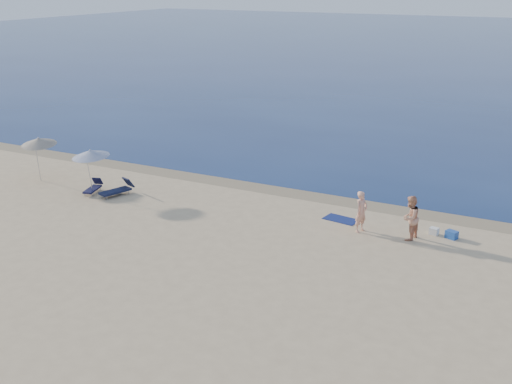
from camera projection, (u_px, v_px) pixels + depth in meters
sea at (503, 47)px, 101.28m from camera, size 240.00×160.00×0.01m
wet_sand_strip at (298, 194)px, 33.44m from camera, size 240.00×1.60×0.00m
person_left at (361, 212)px, 28.22m from camera, size 0.64×0.78×1.86m
person_right at (410, 218)px, 27.36m from camera, size 0.92×1.08×1.96m
beach_towel at (341, 219)px, 29.87m from camera, size 1.70×1.11×0.03m
white_bag at (434, 231)px, 28.12m from camera, size 0.41×0.37×0.31m
blue_cooler at (452, 235)px, 27.70m from camera, size 0.58×0.50×0.35m
umbrella_near at (90, 153)px, 32.73m from camera, size 2.50×2.52×2.48m
umbrella_far at (39, 141)px, 34.94m from camera, size 2.38×2.40×2.54m
lounger_left at (93, 188)px, 33.60m from camera, size 0.88×1.58×0.66m
lounger_right at (118, 190)px, 33.12m from camera, size 1.15×1.94×0.81m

